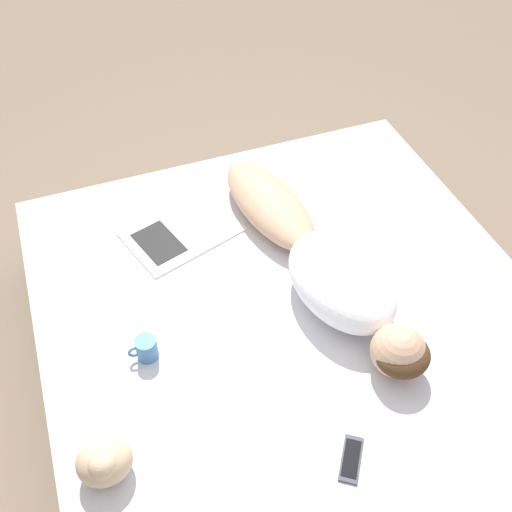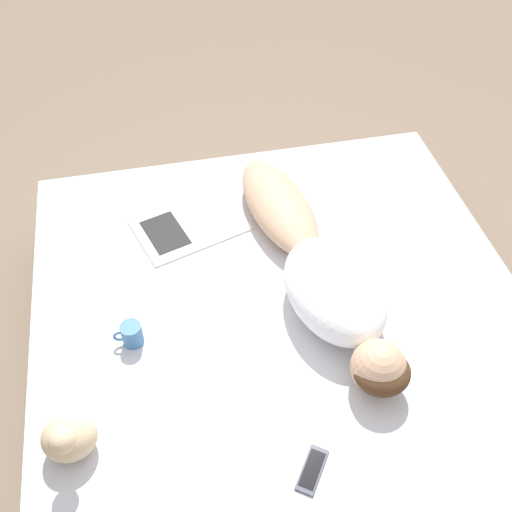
% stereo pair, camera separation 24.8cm
% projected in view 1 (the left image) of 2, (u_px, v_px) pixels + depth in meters
% --- Properties ---
extents(ground_plane, '(12.00, 12.00, 0.00)m').
position_uv_depth(ground_plane, '(286.00, 368.00, 2.71)').
color(ground_plane, '#7A6651').
extents(bed, '(2.00, 2.04, 0.47)m').
position_uv_depth(bed, '(288.00, 338.00, 2.54)').
color(bed, '#383333').
rests_on(bed, ground_plane).
extents(person, '(0.47, 1.37, 0.23)m').
position_uv_depth(person, '(324.00, 263.00, 2.38)').
color(person, tan).
rests_on(person, bed).
extents(open_magazine, '(0.55, 0.46, 0.01)m').
position_uv_depth(open_magazine, '(181.00, 232.00, 2.64)').
color(open_magazine, silver).
rests_on(open_magazine, bed).
extents(coffee_mug, '(0.11, 0.08, 0.09)m').
position_uv_depth(coffee_mug, '(146.00, 348.00, 2.17)').
color(coffee_mug, teal).
rests_on(coffee_mug, bed).
extents(cell_phone, '(0.14, 0.17, 0.01)m').
position_uv_depth(cell_phone, '(351.00, 459.00, 1.93)').
color(cell_phone, '#333842').
rests_on(cell_phone, bed).
extents(plush_toy, '(0.18, 0.18, 0.22)m').
position_uv_depth(plush_toy, '(104.00, 462.00, 1.84)').
color(plush_toy, '#D1B289').
rests_on(plush_toy, bed).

